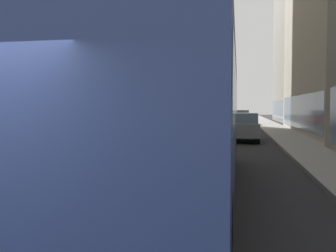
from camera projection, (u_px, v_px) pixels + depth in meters
ground_plane at (212, 127)px, 37.65m from camera, size 120.00×120.00×0.00m
sidewalk_left at (156, 125)px, 38.67m from camera, size 2.40×110.00×0.15m
sidewalk_right at (271, 126)px, 36.61m from camera, size 2.40×110.00×0.15m
building_left_far at (121, 5)px, 47.15m from camera, size 9.26×17.72×29.28m
transit_bus at (179, 115)px, 8.68m from camera, size 2.78×11.53×3.05m
car_red_coupe at (240, 118)px, 40.70m from camera, size 1.83×3.99×1.62m
car_blue_hatchback at (204, 117)px, 42.15m from camera, size 1.71×4.03×1.62m
car_silver_sedan at (97, 137)px, 14.68m from camera, size 1.80×4.66×1.62m
car_black_suv at (196, 120)px, 34.21m from camera, size 1.93×4.31×1.62m
car_grey_wagon at (243, 127)px, 21.65m from camera, size 1.75×3.91×1.62m
dalmatian_dog at (1, 209)px, 5.45m from camera, size 0.22×0.96×0.72m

